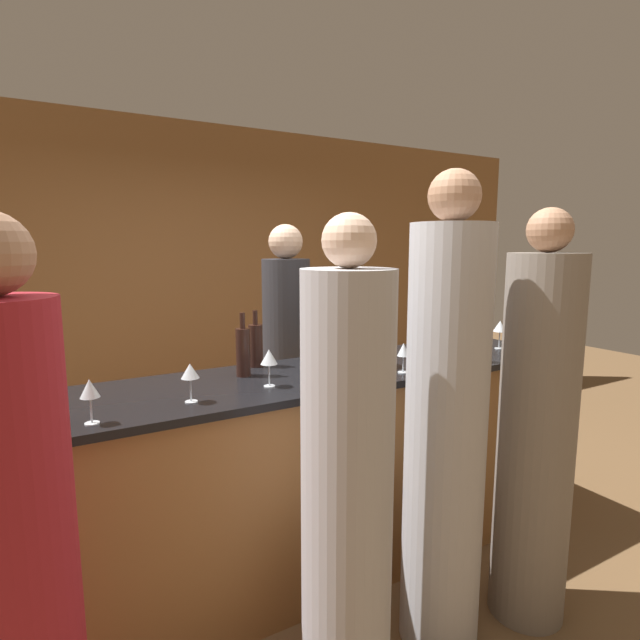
% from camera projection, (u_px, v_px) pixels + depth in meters
% --- Properties ---
extents(ground_plane, '(14.00, 14.00, 0.00)m').
position_uv_depth(ground_plane, '(312.00, 569.00, 2.68)').
color(ground_plane, brown).
extents(back_wall, '(8.00, 0.06, 2.80)m').
position_uv_depth(back_wall, '(185.00, 281.00, 4.52)').
color(back_wall, olive).
rests_on(back_wall, ground_plane).
extents(bar_counter, '(3.07, 0.69, 1.08)m').
position_uv_depth(bar_counter, '(312.00, 473.00, 2.60)').
color(bar_counter, '#996638').
rests_on(bar_counter, ground_plane).
extents(bartender, '(0.32, 0.32, 1.86)m').
position_uv_depth(bartender, '(287.00, 371.00, 3.39)').
color(bartender, '#2D2D33').
rests_on(bartender, ground_plane).
extents(guest_0, '(0.34, 0.34, 1.83)m').
position_uv_depth(guest_0, '(347.00, 484.00, 1.83)').
color(guest_0, '#B2B2B7').
rests_on(guest_0, ground_plane).
extents(guest_1, '(0.33, 0.33, 1.88)m').
position_uv_depth(guest_1, '(536.00, 434.00, 2.25)').
color(guest_1, gray).
rests_on(guest_1, ground_plane).
extents(guest_2, '(0.34, 0.34, 2.02)m').
position_uv_depth(guest_2, '(445.00, 431.00, 2.10)').
color(guest_2, '#B2B2B7').
rests_on(guest_2, ground_plane).
extents(guest_3, '(0.31, 0.31, 1.81)m').
position_uv_depth(guest_3, '(18.00, 567.00, 1.36)').
color(guest_3, maroon).
rests_on(guest_3, ground_plane).
extents(wine_bottle_0, '(0.08, 0.08, 0.30)m').
position_uv_depth(wine_bottle_0, '(256.00, 345.00, 2.64)').
color(wine_bottle_0, black).
rests_on(wine_bottle_0, bar_counter).
extents(wine_bottle_1, '(0.07, 0.07, 0.32)m').
position_uv_depth(wine_bottle_1, '(243.00, 351.00, 2.45)').
color(wine_bottle_1, black).
rests_on(wine_bottle_1, bar_counter).
extents(wine_bottle_2, '(0.07, 0.07, 0.30)m').
position_uv_depth(wine_bottle_2, '(336.00, 339.00, 2.79)').
color(wine_bottle_2, black).
rests_on(wine_bottle_2, bar_counter).
extents(ice_bucket, '(0.21, 0.21, 0.20)m').
position_uv_depth(ice_bucket, '(358.00, 348.00, 2.65)').
color(ice_bucket, silver).
rests_on(ice_bucket, bar_counter).
extents(wine_glass_0, '(0.07, 0.07, 0.17)m').
position_uv_depth(wine_glass_0, '(90.00, 390.00, 1.78)').
color(wine_glass_0, silver).
rests_on(wine_glass_0, bar_counter).
extents(wine_glass_1, '(0.08, 0.08, 0.18)m').
position_uv_depth(wine_glass_1, '(466.00, 332.00, 2.92)').
color(wine_glass_1, silver).
rests_on(wine_glass_1, bar_counter).
extents(wine_glass_2, '(0.07, 0.07, 0.16)m').
position_uv_depth(wine_glass_2, '(190.00, 372.00, 2.03)').
color(wine_glass_2, silver).
rests_on(wine_glass_2, bar_counter).
extents(wine_glass_3, '(0.08, 0.08, 0.17)m').
position_uv_depth(wine_glass_3, '(269.00, 358.00, 2.26)').
color(wine_glass_3, silver).
rests_on(wine_glass_3, bar_counter).
extents(wine_glass_4, '(0.07, 0.07, 0.17)m').
position_uv_depth(wine_glass_4, '(483.00, 339.00, 2.73)').
color(wine_glass_4, silver).
rests_on(wine_glass_4, bar_counter).
extents(wine_glass_5, '(0.08, 0.08, 0.18)m').
position_uv_depth(wine_glass_5, '(500.00, 327.00, 3.09)').
color(wine_glass_5, silver).
rests_on(wine_glass_5, bar_counter).
extents(wine_glass_6, '(0.06, 0.06, 0.15)m').
position_uv_depth(wine_glass_6, '(403.00, 351.00, 2.50)').
color(wine_glass_6, silver).
rests_on(wine_glass_6, bar_counter).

